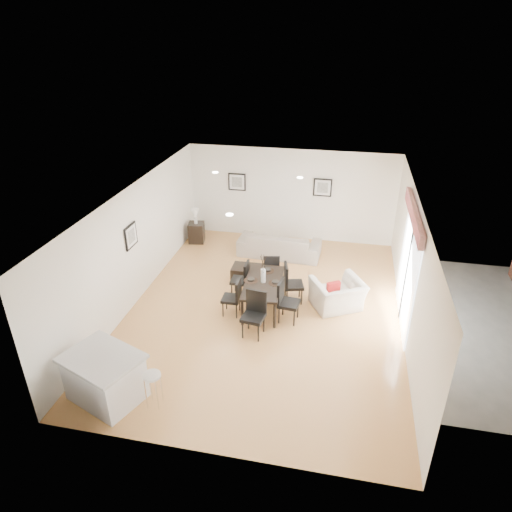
% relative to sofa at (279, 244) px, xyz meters
% --- Properties ---
extents(ground, '(8.00, 8.00, 0.00)m').
position_rel_sofa_xyz_m(ground, '(0.12, -2.77, -0.33)').
color(ground, tan).
rests_on(ground, ground).
extents(wall_back, '(6.00, 0.04, 2.70)m').
position_rel_sofa_xyz_m(wall_back, '(0.12, 1.23, 1.02)').
color(wall_back, white).
rests_on(wall_back, ground).
extents(wall_front, '(6.00, 0.04, 2.70)m').
position_rel_sofa_xyz_m(wall_front, '(0.12, -6.77, 1.02)').
color(wall_front, white).
rests_on(wall_front, ground).
extents(wall_left, '(0.04, 8.00, 2.70)m').
position_rel_sofa_xyz_m(wall_left, '(-2.88, -2.77, 1.02)').
color(wall_left, white).
rests_on(wall_left, ground).
extents(wall_right, '(0.04, 8.00, 2.70)m').
position_rel_sofa_xyz_m(wall_right, '(3.12, -2.77, 1.02)').
color(wall_right, white).
rests_on(wall_right, ground).
extents(ceiling, '(6.00, 8.00, 0.02)m').
position_rel_sofa_xyz_m(ceiling, '(0.12, -2.77, 2.37)').
color(ceiling, white).
rests_on(ceiling, wall_back).
extents(sofa, '(2.30, 0.99, 0.66)m').
position_rel_sofa_xyz_m(sofa, '(0.00, 0.00, 0.00)').
color(sofa, gray).
rests_on(sofa, ground).
extents(armchair, '(1.39, 1.34, 0.69)m').
position_rel_sofa_xyz_m(armchair, '(1.70, -2.36, 0.02)').
color(armchair, beige).
rests_on(armchair, ground).
extents(dining_table, '(0.89, 1.64, 0.67)m').
position_rel_sofa_xyz_m(dining_table, '(0.05, -2.69, 0.27)').
color(dining_table, black).
rests_on(dining_table, ground).
extents(dining_chair_wnear, '(0.39, 0.39, 0.87)m').
position_rel_sofa_xyz_m(dining_chair_wnear, '(-0.51, -3.09, 0.16)').
color(dining_chair_wnear, black).
rests_on(dining_chair_wnear, ground).
extents(dining_chair_wfar, '(0.40, 0.40, 0.88)m').
position_rel_sofa_xyz_m(dining_chair_wfar, '(-0.51, -2.29, 0.16)').
color(dining_chair_wfar, black).
rests_on(dining_chair_wfar, ground).
extents(dining_chair_enear, '(0.48, 0.48, 0.96)m').
position_rel_sofa_xyz_m(dining_chair_enear, '(0.61, -3.08, 0.21)').
color(dining_chair_enear, black).
rests_on(dining_chair_enear, ground).
extents(dining_chair_efar, '(0.53, 0.53, 0.96)m').
position_rel_sofa_xyz_m(dining_chair_efar, '(0.62, -2.31, 0.21)').
color(dining_chair_efar, black).
rests_on(dining_chair_efar, ground).
extents(dining_chair_head, '(0.50, 0.50, 0.98)m').
position_rel_sofa_xyz_m(dining_chair_head, '(0.07, -3.67, 0.22)').
color(dining_chair_head, black).
rests_on(dining_chair_head, ground).
extents(dining_chair_foot, '(0.45, 0.45, 0.85)m').
position_rel_sofa_xyz_m(dining_chair_foot, '(0.07, -1.69, 0.15)').
color(dining_chair_foot, black).
rests_on(dining_chair_foot, ground).
extents(vase, '(0.87, 1.34, 0.68)m').
position_rel_sofa_xyz_m(vase, '(0.05, -2.69, 0.62)').
color(vase, white).
rests_on(vase, dining_table).
extents(coffee_table, '(0.89, 0.54, 0.35)m').
position_rel_sofa_xyz_m(coffee_table, '(-0.52, -1.51, -0.15)').
color(coffee_table, black).
rests_on(coffee_table, ground).
extents(side_table, '(0.51, 0.51, 0.59)m').
position_rel_sofa_xyz_m(side_table, '(-2.54, 0.37, -0.03)').
color(side_table, black).
rests_on(side_table, ground).
extents(table_lamp, '(0.23, 0.23, 0.44)m').
position_rel_sofa_xyz_m(table_lamp, '(-2.54, 0.37, 0.55)').
color(table_lamp, white).
rests_on(table_lamp, side_table).
extents(cushion, '(0.32, 0.25, 0.31)m').
position_rel_sofa_xyz_m(cushion, '(1.60, -2.46, 0.22)').
color(cushion, maroon).
rests_on(cushion, armchair).
extents(kitchen_island, '(1.52, 1.36, 0.88)m').
position_rel_sofa_xyz_m(kitchen_island, '(-2.05, -6.00, 0.12)').
color(kitchen_island, white).
rests_on(kitchen_island, ground).
extents(bar_stool, '(0.30, 0.30, 0.66)m').
position_rel_sofa_xyz_m(bar_stool, '(-1.18, -6.00, 0.24)').
color(bar_stool, silver).
rests_on(bar_stool, ground).
extents(framed_print_back_left, '(0.52, 0.04, 0.52)m').
position_rel_sofa_xyz_m(framed_print_back_left, '(-1.48, 1.20, 1.32)').
color(framed_print_back_left, black).
rests_on(framed_print_back_left, wall_back).
extents(framed_print_back_right, '(0.52, 0.04, 0.52)m').
position_rel_sofa_xyz_m(framed_print_back_right, '(1.02, 1.20, 1.32)').
color(framed_print_back_right, black).
rests_on(framed_print_back_right, wall_back).
extents(framed_print_left_wall, '(0.04, 0.52, 0.52)m').
position_rel_sofa_xyz_m(framed_print_left_wall, '(-2.85, -2.97, 1.32)').
color(framed_print_left_wall, black).
rests_on(framed_print_left_wall, wall_left).
extents(sliding_door, '(0.12, 2.70, 2.57)m').
position_rel_sofa_xyz_m(sliding_door, '(3.07, -2.47, 1.34)').
color(sliding_door, white).
rests_on(sliding_door, wall_right).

